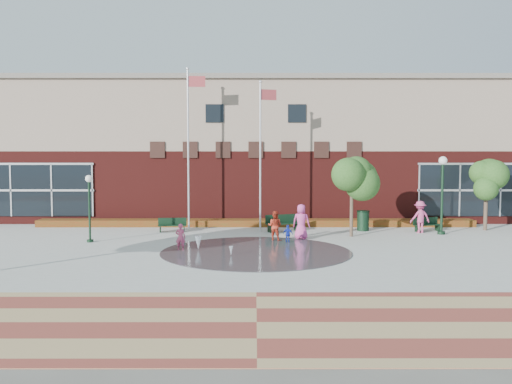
{
  "coord_description": "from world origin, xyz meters",
  "views": [
    {
      "loc": [
        -0.04,
        -20.61,
        4.32
      ],
      "look_at": [
        0.0,
        4.0,
        2.6
      ],
      "focal_mm": 38.0,
      "sensor_mm": 36.0,
      "label": 1
    }
  ],
  "objects_px": {
    "flagpole_left": "(189,139)",
    "flagpole_right": "(261,148)",
    "trash_can": "(363,221)",
    "bench_left": "(172,228)",
    "child_splash": "(181,237)"
  },
  "relations": [
    {
      "from": "bench_left",
      "to": "trash_can",
      "type": "xyz_separation_m",
      "value": [
        10.67,
        0.5,
        0.33
      ]
    },
    {
      "from": "flagpole_left",
      "to": "bench_left",
      "type": "height_order",
      "value": "flagpole_left"
    },
    {
      "from": "flagpole_right",
      "to": "child_splash",
      "type": "height_order",
      "value": "flagpole_right"
    },
    {
      "from": "flagpole_left",
      "to": "bench_left",
      "type": "xyz_separation_m",
      "value": [
        -0.8,
        -1.43,
        -4.91
      ]
    },
    {
      "from": "bench_left",
      "to": "child_splash",
      "type": "distance_m",
      "value": 5.94
    },
    {
      "from": "flagpole_right",
      "to": "bench_left",
      "type": "relative_size",
      "value": 5.22
    },
    {
      "from": "trash_can",
      "to": "bench_left",
      "type": "bearing_deg",
      "value": -177.33
    },
    {
      "from": "flagpole_left",
      "to": "trash_can",
      "type": "distance_m",
      "value": 10.92
    },
    {
      "from": "flagpole_left",
      "to": "flagpole_right",
      "type": "height_order",
      "value": "flagpole_left"
    },
    {
      "from": "flagpole_left",
      "to": "child_splash",
      "type": "bearing_deg",
      "value": -90.05
    },
    {
      "from": "flagpole_right",
      "to": "trash_can",
      "type": "distance_m",
      "value": 7.05
    },
    {
      "from": "flagpole_right",
      "to": "bench_left",
      "type": "xyz_separation_m",
      "value": [
        -4.93,
        -0.17,
        -4.42
      ]
    },
    {
      "from": "trash_can",
      "to": "flagpole_left",
      "type": "bearing_deg",
      "value": 174.6
    },
    {
      "from": "flagpole_left",
      "to": "flagpole_right",
      "type": "distance_m",
      "value": 4.35
    },
    {
      "from": "flagpole_left",
      "to": "flagpole_right",
      "type": "relative_size",
      "value": 1.11
    }
  ]
}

